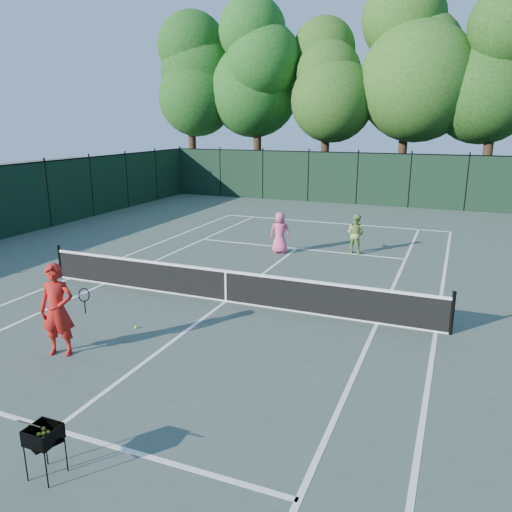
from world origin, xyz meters
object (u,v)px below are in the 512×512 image
at_px(coach, 57,310).
at_px(loose_ball_midcourt, 136,327).
at_px(player_pink, 280,233).
at_px(ball_hopper, 43,435).
at_px(player_green, 356,234).

relative_size(coach, loose_ball_midcourt, 29.37).
bearing_deg(player_pink, coach, 70.90).
distance_m(ball_hopper, loose_ball_midcourt, 5.18).
relative_size(player_pink, ball_hopper, 2.00).
distance_m(player_green, ball_hopper, 13.98).
relative_size(ball_hopper, loose_ball_midcourt, 11.47).
xyz_separation_m(player_green, loose_ball_midcourt, (-3.42, -9.12, -0.70)).
bearing_deg(ball_hopper, player_green, 104.79).
height_order(coach, player_pink, coach).
bearing_deg(player_pink, loose_ball_midcourt, 73.72).
relative_size(player_pink, player_green, 1.06).
bearing_deg(player_green, player_pink, 41.96).
bearing_deg(player_pink, player_green, -168.12).
bearing_deg(coach, player_green, 50.91).
bearing_deg(loose_ball_midcourt, ball_hopper, -68.10).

